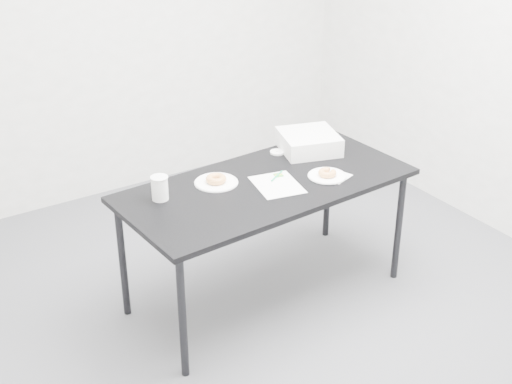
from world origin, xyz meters
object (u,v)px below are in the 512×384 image
donut_far (216,179)px  bakery_box (309,142)px  pen (277,176)px  scorecard (277,185)px  plate_far (216,183)px  plate_near (327,176)px  table (267,192)px  donut_near (327,173)px  coffee_cup (160,188)px

donut_far → bakery_box: bearing=7.2°
pen → bakery_box: size_ratio=0.42×
scorecard → plate_far: size_ratio=1.23×
pen → plate_near: (0.25, -0.15, -0.00)m
table → donut_far: donut_far is taller
table → plate_near: 0.36m
pen → donut_near: size_ratio=1.35×
scorecard → coffee_cup: bearing=174.0°
donut_near → donut_far: bearing=154.4°
plate_far → bakery_box: 0.72m
plate_far → donut_far: bearing=0.0°
pen → coffee_cup: size_ratio=1.04×
donut_near → bakery_box: size_ratio=0.31×
coffee_cup → plate_near: bearing=-16.2°
plate_near → coffee_cup: size_ratio=1.65×
pen → donut_near: bearing=-63.4°
coffee_cup → scorecard: bearing=-17.6°
plate_far → donut_far: donut_far is taller
plate_near → scorecard: bearing=166.9°
pen → donut_far: size_ratio=1.22×
pen → plate_far: bearing=128.3°
scorecard → plate_far: 0.34m
table → donut_near: bearing=-24.2°
table → pen: pen is taller
pen → bakery_box: 0.44m
plate_near → plate_far: 0.64m
plate_near → bakery_box: bearing=69.4°
scorecard → coffee_cup: (-0.63, 0.20, 0.07)m
table → donut_far: 0.30m
donut_far → bakery_box: bakery_box is taller
donut_near → coffee_cup: coffee_cup is taller
plate_far → bakery_box: (0.71, 0.09, 0.05)m
plate_far → coffee_cup: 0.36m
donut_far → coffee_cup: coffee_cup is taller
plate_near → donut_far: bearing=154.4°
donut_near → bakery_box: bakery_box is taller
donut_near → donut_far: 0.64m
scorecard → coffee_cup: coffee_cup is taller
table → donut_far: size_ratio=14.74×
pen → donut_far: 0.35m
scorecard → donut_far: donut_far is taller
coffee_cup → bakery_box: 1.07m
donut_near → table: bearing=159.2°
donut_far → coffee_cup: bearing=-178.8°
scorecard → pen: 0.10m
table → pen: size_ratio=12.13×
plate_far → donut_far: (0.00, 0.00, 0.02)m
scorecard → coffee_cup: size_ratio=2.25×
donut_near → pen: bearing=148.0°
plate_near → donut_far: 0.64m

